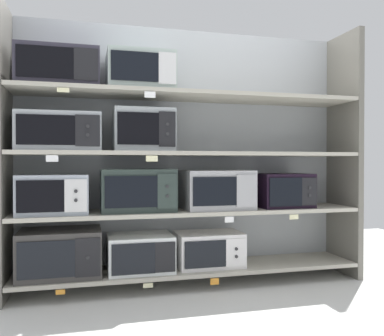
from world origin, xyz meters
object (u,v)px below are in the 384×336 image
object	(u,v)px
microwave_8	(143,130)
microwave_9	(59,69)
microwave_1	(140,253)
microwave_10	(140,73)
microwave_7	(60,132)
microwave_6	(282,190)
microwave_3	(54,194)
microwave_0	(60,253)
microwave_5	(217,190)
microwave_2	(209,249)
microwave_4	(138,190)

from	to	relation	value
microwave_8	microwave_9	distance (m)	0.75
microwave_1	microwave_10	distance (m)	1.37
microwave_1	microwave_7	distance (m)	1.08
microwave_1	microwave_6	world-z (taller)	microwave_6
microwave_3	microwave_10	size ratio (longest dim) A/B	0.98
microwave_6	microwave_9	size ratio (longest dim) A/B	0.77
microwave_0	microwave_9	distance (m)	1.34
microwave_5	microwave_9	bearing A→B (deg)	-179.99
microwave_10	microwave_9	bearing A→B (deg)	-179.99
microwave_6	microwave_7	bearing A→B (deg)	179.99
microwave_9	microwave_6	bearing A→B (deg)	-0.01
microwave_2	microwave_1	bearing A→B (deg)	-179.98
microwave_8	microwave_10	distance (m)	0.44
microwave_1	microwave_4	size ratio (longest dim) A/B	0.89
microwave_8	microwave_9	xyz separation A→B (m)	(-0.61, -0.00, 0.43)
microwave_2	microwave_8	world-z (taller)	microwave_8
microwave_6	microwave_7	world-z (taller)	microwave_7
microwave_6	microwave_9	world-z (taller)	microwave_9
microwave_0	microwave_7	distance (m)	0.88
microwave_2	microwave_7	bearing A→B (deg)	180.00
microwave_3	microwave_9	size ratio (longest dim) A/B	0.86
microwave_6	microwave_10	distance (m)	1.50
microwave_0	microwave_10	size ratio (longest dim) A/B	1.16
microwave_5	microwave_7	world-z (taller)	microwave_7
microwave_7	microwave_10	xyz separation A→B (m)	(0.58, 0.00, 0.46)
microwave_4	microwave_5	xyz separation A→B (m)	(0.63, 0.00, -0.01)
microwave_3	microwave_4	xyz separation A→B (m)	(0.61, 0.00, 0.02)
microwave_0	microwave_6	bearing A→B (deg)	-0.01
microwave_7	microwave_8	bearing A→B (deg)	0.01
microwave_4	microwave_7	world-z (taller)	microwave_7
microwave_5	microwave_8	world-z (taller)	microwave_8
microwave_0	microwave_10	world-z (taller)	microwave_10
microwave_9	microwave_0	bearing A→B (deg)	0.58
microwave_9	microwave_10	xyz separation A→B (m)	(0.59, 0.00, 0.00)
microwave_3	microwave_7	size ratio (longest dim) A/B	0.85
microwave_1	microwave_5	xyz separation A→B (m)	(0.62, 0.00, 0.47)
microwave_0	microwave_1	bearing A→B (deg)	-0.02
microwave_4	microwave_9	xyz separation A→B (m)	(-0.57, -0.00, 0.89)
microwave_4	microwave_10	size ratio (longest dim) A/B	1.11
microwave_8	microwave_10	xyz separation A→B (m)	(-0.03, 0.00, 0.44)
microwave_6	microwave_10	world-z (taller)	microwave_10
microwave_1	microwave_8	distance (m)	0.93
microwave_5	microwave_6	bearing A→B (deg)	-0.05
microwave_6	microwave_7	size ratio (longest dim) A/B	0.75
microwave_0	microwave_4	xyz separation A→B (m)	(0.56, 0.00, 0.45)
microwave_1	microwave_10	size ratio (longest dim) A/B	0.99
microwave_2	microwave_8	distance (m)	1.07
microwave_5	microwave_10	xyz separation A→B (m)	(-0.61, -0.00, 0.90)
microwave_7	microwave_0	bearing A→B (deg)	176.58
microwave_2	microwave_9	size ratio (longest dim) A/B	0.91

